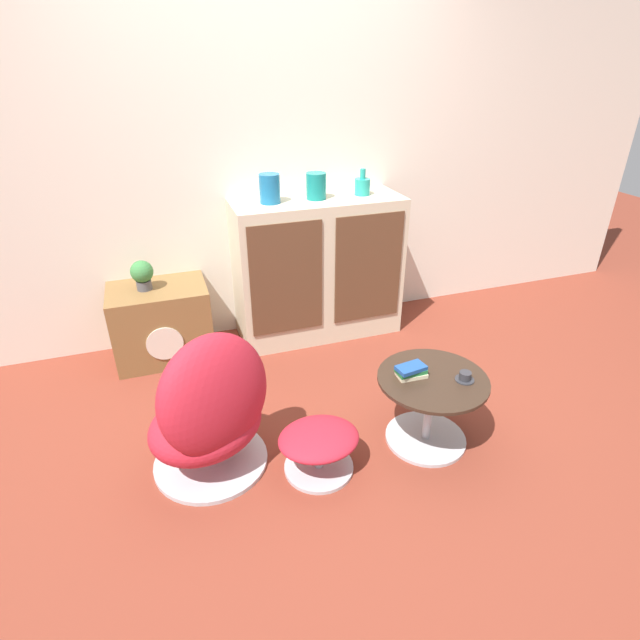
{
  "coord_description": "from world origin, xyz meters",
  "views": [
    {
      "loc": [
        -0.77,
        -1.93,
        1.85
      ],
      "look_at": [
        0.02,
        0.37,
        0.55
      ],
      "focal_mm": 28.0,
      "sensor_mm": 36.0,
      "label": 1
    }
  ],
  "objects_px": {
    "potted_plant": "(142,274)",
    "coffee_table": "(430,404)",
    "egg_chair": "(211,412)",
    "sideboard": "(318,269)",
    "vase_leftmost": "(270,189)",
    "vase_inner_left": "(316,186)",
    "book_stack": "(411,371)",
    "vase_inner_right": "(362,186)",
    "teacup": "(465,377)",
    "ottoman": "(319,444)",
    "tv_console": "(162,323)"
  },
  "relations": [
    {
      "from": "potted_plant",
      "to": "book_stack",
      "type": "relative_size",
      "value": 1.2
    },
    {
      "from": "book_stack",
      "to": "ottoman",
      "type": "bearing_deg",
      "value": -172.8
    },
    {
      "from": "egg_chair",
      "to": "vase_inner_left",
      "type": "distance_m",
      "value": 1.67
    },
    {
      "from": "tv_console",
      "to": "potted_plant",
      "type": "xyz_separation_m",
      "value": [
        -0.07,
        0.0,
        0.36
      ]
    },
    {
      "from": "vase_inner_left",
      "to": "book_stack",
      "type": "bearing_deg",
      "value": -86.97
    },
    {
      "from": "sideboard",
      "to": "vase_leftmost",
      "type": "bearing_deg",
      "value": 179.31
    },
    {
      "from": "tv_console",
      "to": "teacup",
      "type": "height_order",
      "value": "tv_console"
    },
    {
      "from": "egg_chair",
      "to": "vase_inner_right",
      "type": "xyz_separation_m",
      "value": [
        1.26,
        1.18,
        0.71
      ]
    },
    {
      "from": "coffee_table",
      "to": "potted_plant",
      "type": "relative_size",
      "value": 2.9
    },
    {
      "from": "egg_chair",
      "to": "potted_plant",
      "type": "height_order",
      "value": "egg_chair"
    },
    {
      "from": "ottoman",
      "to": "vase_inner_left",
      "type": "relative_size",
      "value": 2.38
    },
    {
      "from": "tv_console",
      "to": "ottoman",
      "type": "bearing_deg",
      "value": -64.52
    },
    {
      "from": "tv_console",
      "to": "coffee_table",
      "type": "xyz_separation_m",
      "value": [
        1.27,
        -1.34,
        -0.02
      ]
    },
    {
      "from": "ottoman",
      "to": "vase_leftmost",
      "type": "relative_size",
      "value": 2.19
    },
    {
      "from": "sideboard",
      "to": "ottoman",
      "type": "distance_m",
      "value": 1.47
    },
    {
      "from": "egg_chair",
      "to": "potted_plant",
      "type": "xyz_separation_m",
      "value": [
        -0.23,
        1.18,
        0.27
      ]
    },
    {
      "from": "coffee_table",
      "to": "vase_inner_left",
      "type": "relative_size",
      "value": 3.33
    },
    {
      "from": "vase_inner_left",
      "to": "book_stack",
      "type": "distance_m",
      "value": 1.45
    },
    {
      "from": "potted_plant",
      "to": "coffee_table",
      "type": "bearing_deg",
      "value": -45.25
    },
    {
      "from": "ottoman",
      "to": "book_stack",
      "type": "distance_m",
      "value": 0.59
    },
    {
      "from": "ottoman",
      "to": "potted_plant",
      "type": "xyz_separation_m",
      "value": [
        -0.72,
        1.36,
        0.46
      ]
    },
    {
      "from": "ottoman",
      "to": "potted_plant",
      "type": "bearing_deg",
      "value": 117.75
    },
    {
      "from": "coffee_table",
      "to": "teacup",
      "type": "relative_size",
      "value": 5.86
    },
    {
      "from": "vase_inner_left",
      "to": "vase_inner_right",
      "type": "relative_size",
      "value": 0.97
    },
    {
      "from": "potted_plant",
      "to": "sideboard",
      "type": "bearing_deg",
      "value": -0.46
    },
    {
      "from": "ottoman",
      "to": "vase_leftmost",
      "type": "xyz_separation_m",
      "value": [
        0.14,
        1.36,
        0.93
      ]
    },
    {
      "from": "tv_console",
      "to": "vase_inner_right",
      "type": "height_order",
      "value": "vase_inner_right"
    },
    {
      "from": "vase_inner_right",
      "to": "teacup",
      "type": "relative_size",
      "value": 1.81
    },
    {
      "from": "coffee_table",
      "to": "potted_plant",
      "type": "xyz_separation_m",
      "value": [
        -1.33,
        1.35,
        0.38
      ]
    },
    {
      "from": "egg_chair",
      "to": "vase_inner_right",
      "type": "height_order",
      "value": "vase_inner_right"
    },
    {
      "from": "tv_console",
      "to": "coffee_table",
      "type": "height_order",
      "value": "tv_console"
    },
    {
      "from": "vase_inner_left",
      "to": "teacup",
      "type": "bearing_deg",
      "value": -77.64
    },
    {
      "from": "tv_console",
      "to": "vase_leftmost",
      "type": "height_order",
      "value": "vase_leftmost"
    },
    {
      "from": "egg_chair",
      "to": "potted_plant",
      "type": "distance_m",
      "value": 1.24
    },
    {
      "from": "egg_chair",
      "to": "potted_plant",
      "type": "bearing_deg",
      "value": 101.2
    },
    {
      "from": "vase_leftmost",
      "to": "teacup",
      "type": "xyz_separation_m",
      "value": [
        0.62,
        -1.41,
        -0.67
      ]
    },
    {
      "from": "vase_leftmost",
      "to": "teacup",
      "type": "relative_size",
      "value": 1.91
    },
    {
      "from": "coffee_table",
      "to": "vase_leftmost",
      "type": "relative_size",
      "value": 3.06
    },
    {
      "from": "sideboard",
      "to": "coffee_table",
      "type": "xyz_separation_m",
      "value": [
        0.16,
        -1.34,
        -0.26
      ]
    },
    {
      "from": "egg_chair",
      "to": "sideboard",
      "type": "bearing_deg",
      "value": 51.36
    },
    {
      "from": "vase_inner_right",
      "to": "book_stack",
      "type": "height_order",
      "value": "vase_inner_right"
    },
    {
      "from": "sideboard",
      "to": "teacup",
      "type": "relative_size",
      "value": 12.04
    },
    {
      "from": "coffee_table",
      "to": "book_stack",
      "type": "relative_size",
      "value": 3.48
    },
    {
      "from": "coffee_table",
      "to": "book_stack",
      "type": "bearing_deg",
      "value": 153.93
    },
    {
      "from": "ottoman",
      "to": "coffee_table",
      "type": "bearing_deg",
      "value": 1.45
    },
    {
      "from": "coffee_table",
      "to": "teacup",
      "type": "bearing_deg",
      "value": -26.26
    },
    {
      "from": "tv_console",
      "to": "book_stack",
      "type": "height_order",
      "value": "tv_console"
    },
    {
      "from": "egg_chair",
      "to": "vase_inner_left",
      "type": "bearing_deg",
      "value": 51.75
    },
    {
      "from": "vase_inner_left",
      "to": "vase_inner_right",
      "type": "distance_m",
      "value": 0.33
    },
    {
      "from": "sideboard",
      "to": "coffee_table",
      "type": "distance_m",
      "value": 1.37
    }
  ]
}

